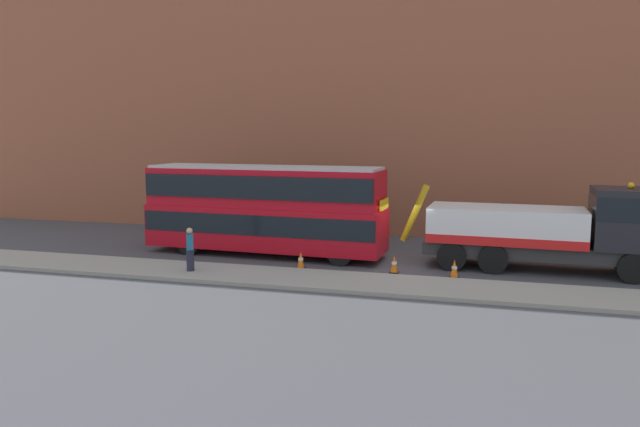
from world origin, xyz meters
name	(u,v)px	position (x,y,z in m)	size (l,w,h in m)	color
ground_plane	(405,262)	(0.00, 0.00, 0.00)	(120.00, 120.00, 0.00)	#424247
near_kerb	(390,285)	(0.00, -4.20, 0.07)	(60.00, 2.80, 0.15)	gray
building_facade	(425,84)	(0.00, 7.07, 8.07)	(60.00, 1.50, 16.00)	#935138
recovery_tow_truck	(552,228)	(5.85, -0.08, 1.76)	(10.20, 3.10, 3.67)	#2D2D2D
double_decker_bus	(264,206)	(-6.37, -0.06, 2.23)	(11.14, 3.12, 4.06)	#B70C19
pedestrian_onlooker	(190,250)	(-7.86, -4.38, 0.99)	(0.42, 0.48, 1.71)	#232333
traffic_cone_near_bus	(301,260)	(-3.97, -2.25, 0.34)	(0.36, 0.36, 0.72)	orange
traffic_cone_midway	(394,264)	(-0.16, -2.00, 0.34)	(0.36, 0.36, 0.72)	orange
traffic_cone_near_truck	(454,269)	(2.19, -2.20, 0.34)	(0.36, 0.36, 0.72)	orange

